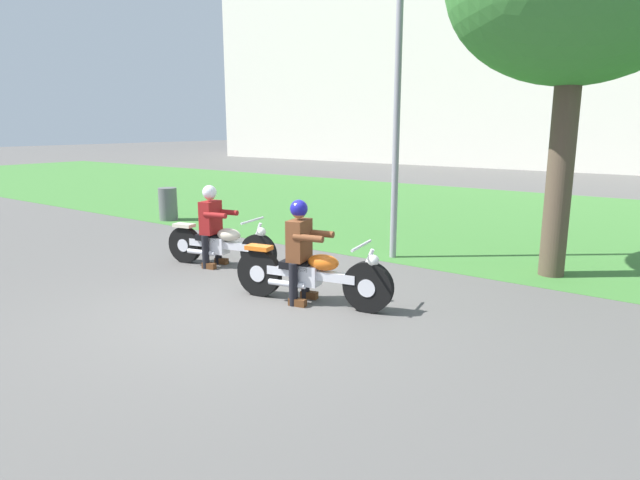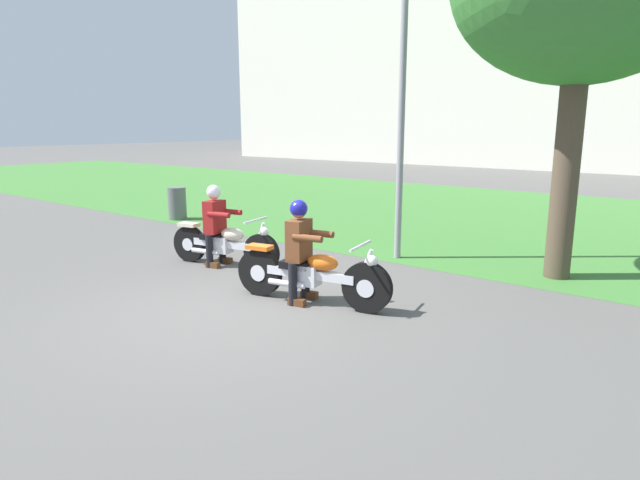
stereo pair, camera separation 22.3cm
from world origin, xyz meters
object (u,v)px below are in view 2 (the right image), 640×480
Objects in this scene: rider_follow at (216,219)px; motorcycle_follow at (224,244)px; rider_lead at (300,243)px; streetlight_pole at (409,52)px; trash_can at (177,203)px; motorcycle_lead at (311,275)px.

motorcycle_follow is at bearing -0.83° from rider_follow.
streetlight_pole reaches higher than rider_lead.
rider_follow is 1.69× the size of trash_can.
rider_follow is at bearing 155.89° from motorcycle_lead.
rider_follow is 5.06m from trash_can.
rider_lead is at bearing -25.65° from rider_follow.
motorcycle_lead is at bearing -84.85° from streetlight_pole.
streetlight_pole is at bearing 83.85° from motorcycle_lead.
trash_can is at bearing 140.06° from motorcycle_follow.
rider_lead is 2.49m from rider_follow.
streetlight_pole is at bearing 34.69° from rider_follow.
rider_lead is 7.48m from trash_can.
rider_follow is at bearing 179.17° from motorcycle_follow.
motorcycle_follow is 5.17m from trash_can.
trash_can is (-4.37, 2.51, -0.40)m from rider_follow.
motorcycle_follow reaches higher than trash_can.
motorcycle_follow is 0.46m from rider_follow.
motorcycle_lead is 2.68m from rider_follow.
rider_follow is (-2.41, 0.62, -0.01)m from rider_lead.
motorcycle_lead is 2.76× the size of trash_can.
motorcycle_follow is 0.37× the size of streetlight_pole.
motorcycle_lead is at bearing -24.11° from rider_follow.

